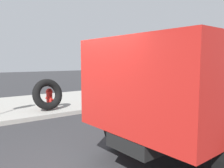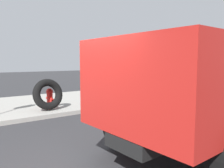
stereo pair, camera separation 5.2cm
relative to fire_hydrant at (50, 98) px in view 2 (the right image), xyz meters
name	(u,v)px [view 2 (the right image)]	position (x,y,z in m)	size (l,w,h in m)	color
ground_plane	(99,165)	(-0.95, -5.06, -0.57)	(80.00, 80.00, 0.00)	#2D2D30
sidewalk_curb	(16,107)	(-0.95, 1.44, -0.49)	(36.00, 5.00, 0.15)	#99968E
fire_hydrant	(50,98)	(0.00, 0.00, 0.00)	(0.27, 0.60, 0.78)	red
loose_tire	(48,94)	(-0.20, -0.36, 0.19)	(1.18, 1.18, 0.28)	black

